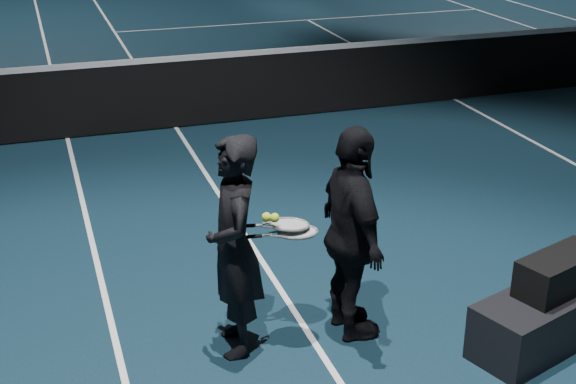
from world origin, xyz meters
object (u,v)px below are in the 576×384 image
Objects in this scene: player_bench at (554,315)px; racket_upper at (289,224)px; tennis_balls at (270,215)px; racket_bag at (560,273)px; player_b at (352,235)px; player_a at (234,247)px; racket_lower at (298,232)px.

racket_upper is at bearing 141.98° from player_bench.
tennis_balls is at bearing 143.92° from player_bench.
player_b is at bearing 139.20° from racket_bag.
player_b is (0.85, -0.08, 0.00)m from player_a.
player_a is at bearing 175.91° from tennis_balls.
tennis_balls is (-0.15, -0.02, 0.10)m from racket_upper.
racket_lower is (-0.40, 0.04, 0.07)m from player_b.
tennis_balls is (-0.19, 0.02, 0.15)m from racket_lower.
racket_upper is at bearing 141.98° from racket_bag.
racket_lower is at bearing -42.66° from racket_upper.
player_a is 0.85m from player_b.
player_a reaches higher than racket_bag.
racket_lower is at bearing 142.79° from player_bench.
racket_upper is at bearing 80.61° from player_b.
player_b reaches higher than tennis_balls.
player_b is 0.63m from tennis_balls.
racket_lower is at bearing -6.68° from tennis_balls.
player_b reaches higher than racket_bag.
player_bench is 2.38m from player_a.
racket_upper is (-0.44, 0.08, 0.11)m from player_b.
player_b is 0.41m from racket_lower.
player_a reaches higher than player_bench.
player_b is (-1.37, 0.56, 0.60)m from player_bench.
racket_upper is (0.40, 0.00, 0.11)m from player_a.
tennis_balls is at bearing 92.07° from player_a.
tennis_balls is at bearing -170.43° from racket_upper.
racket_bag is 2.11m from tennis_balls.
player_a reaches higher than tennis_balls.
racket_lower reaches higher than racket_bag.
racket_upper reaches higher than racket_lower.
player_bench is 0.86× the size of player_b.
racket_upper is (-0.05, 0.04, 0.04)m from racket_lower.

